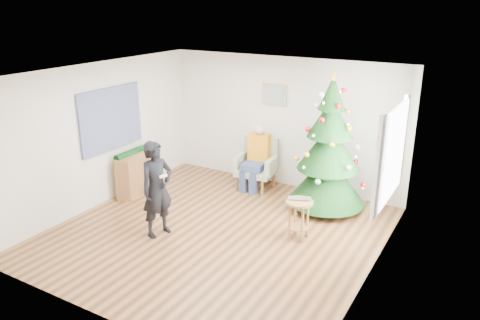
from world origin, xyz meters
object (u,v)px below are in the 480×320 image
Objects in this scene: standing_man at (157,189)px; console at (134,173)px; stool at (299,219)px; armchair at (257,170)px; christmas_tree at (329,150)px.

console is (-1.54, 1.14, -0.39)m from standing_man.
stool is 0.65× the size of armchair.
christmas_tree is at bearing -27.24° from standing_man.
armchair is at bearing 4.25° from standing_man.
christmas_tree is 1.59× the size of standing_man.
armchair is 1.00× the size of console.
christmas_tree reaches higher than armchair.
standing_man reaches higher than stool.
christmas_tree is 1.76m from armchair.
console is (-3.54, -1.15, -0.73)m from christmas_tree.
console is at bearing -151.27° from armchair.
stool is at bearing -50.13° from standing_man.
christmas_tree is 2.49× the size of armchair.
standing_man reaches higher than console.
standing_man is at bearing -106.55° from armchair.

